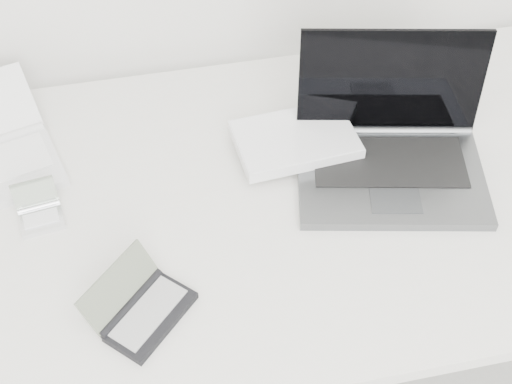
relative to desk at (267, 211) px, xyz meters
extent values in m
cube|color=white|center=(0.00, 0.00, 0.03)|extent=(1.60, 0.80, 0.03)
cylinder|color=silver|center=(0.75, 0.35, -0.33)|extent=(0.04, 0.04, 0.70)
cube|color=#5B5D60|center=(0.24, -0.01, 0.06)|extent=(0.39, 0.31, 0.02)
cube|color=black|center=(0.24, 0.02, 0.07)|extent=(0.31, 0.19, 0.00)
cube|color=black|center=(0.27, 0.12, 0.18)|extent=(0.35, 0.11, 0.22)
cylinder|color=#5B5D60|center=(0.26, 0.10, 0.07)|extent=(0.34, 0.09, 0.02)
cube|color=#3C3E41|center=(0.22, -0.08, 0.07)|extent=(0.10, 0.08, 0.00)
cube|color=white|center=(0.08, 0.10, 0.08)|extent=(0.24, 0.17, 0.02)
cube|color=white|center=(0.08, 0.10, 0.09)|extent=(0.24, 0.17, 0.00)
cube|color=white|center=(-0.41, 0.02, 0.05)|extent=(0.08, 0.07, 0.01)
cube|color=silver|center=(-0.41, 0.02, 0.06)|extent=(0.07, 0.04, 0.00)
cube|color=#919D8F|center=(-0.42, 0.06, 0.08)|extent=(0.08, 0.03, 0.05)
cylinder|color=white|center=(-0.42, 0.05, 0.06)|extent=(0.08, 0.02, 0.01)
cube|color=black|center=(-0.24, -0.22, 0.05)|extent=(0.16, 0.16, 0.01)
cube|color=gray|center=(-0.25, -0.22, 0.06)|extent=(0.14, 0.14, 0.00)
cube|color=slate|center=(-0.29, -0.18, 0.09)|extent=(0.14, 0.14, 0.06)
cylinder|color=black|center=(-0.27, -0.20, 0.06)|extent=(0.12, 0.12, 0.02)
camera|label=1|loc=(-0.20, -0.86, 1.05)|focal=50.00mm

